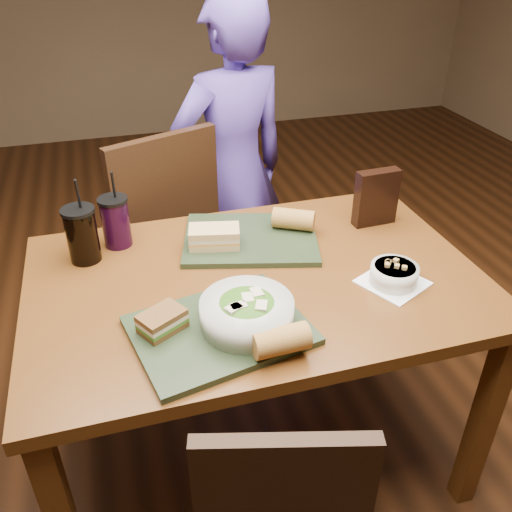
{
  "coord_description": "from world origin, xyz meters",
  "views": [
    {
      "loc": [
        -0.37,
        -1.25,
        1.64
      ],
      "look_at": [
        0.0,
        0.0,
        0.82
      ],
      "focal_mm": 38.0,
      "sensor_mm": 36.0,
      "label": 1
    }
  ],
  "objects_px": {
    "baguette_near": "(281,340)",
    "cup_cola": "(82,234)",
    "dining_table": "(256,301)",
    "tray_near": "(220,330)",
    "tray_far": "(251,239)",
    "chair_far": "(167,233)",
    "baguette_far": "(294,219)",
    "chip_bag": "(376,198)",
    "salad_bowl": "(247,311)",
    "diner": "(233,173)",
    "sandwich_far": "(214,237)",
    "cup_berry": "(116,221)",
    "soup_bowl": "(394,274)",
    "sandwich_near": "(162,321)"
  },
  "relations": [
    {
      "from": "dining_table",
      "to": "diner",
      "type": "height_order",
      "value": "diner"
    },
    {
      "from": "chair_far",
      "to": "tray_far",
      "type": "distance_m",
      "value": 0.56
    },
    {
      "from": "diner",
      "to": "salad_bowl",
      "type": "xyz_separation_m",
      "value": [
        -0.22,
        -1.03,
        0.09
      ]
    },
    {
      "from": "baguette_far",
      "to": "chip_bag",
      "type": "bearing_deg",
      "value": -2.33
    },
    {
      "from": "cup_cola",
      "to": "tray_far",
      "type": "bearing_deg",
      "value": -3.99
    },
    {
      "from": "salad_bowl",
      "to": "soup_bowl",
      "type": "height_order",
      "value": "salad_bowl"
    },
    {
      "from": "dining_table",
      "to": "tray_near",
      "type": "bearing_deg",
      "value": -126.16
    },
    {
      "from": "salad_bowl",
      "to": "diner",
      "type": "bearing_deg",
      "value": 77.73
    },
    {
      "from": "baguette_near",
      "to": "cup_cola",
      "type": "relative_size",
      "value": 0.5
    },
    {
      "from": "salad_bowl",
      "to": "chair_far",
      "type": "bearing_deg",
      "value": 95.6
    },
    {
      "from": "tray_near",
      "to": "soup_bowl",
      "type": "distance_m",
      "value": 0.53
    },
    {
      "from": "tray_near",
      "to": "sandwich_near",
      "type": "relative_size",
      "value": 3.18
    },
    {
      "from": "baguette_near",
      "to": "chip_bag",
      "type": "height_order",
      "value": "chip_bag"
    },
    {
      "from": "sandwich_far",
      "to": "baguette_far",
      "type": "distance_m",
      "value": 0.27
    },
    {
      "from": "dining_table",
      "to": "salad_bowl",
      "type": "xyz_separation_m",
      "value": [
        -0.09,
        -0.22,
        0.15
      ]
    },
    {
      "from": "chip_bag",
      "to": "diner",
      "type": "bearing_deg",
      "value": 115.91
    },
    {
      "from": "diner",
      "to": "tray_near",
      "type": "distance_m",
      "value": 1.07
    },
    {
      "from": "dining_table",
      "to": "baguette_far",
      "type": "bearing_deg",
      "value": 48.06
    },
    {
      "from": "cup_berry",
      "to": "chip_bag",
      "type": "height_order",
      "value": "cup_berry"
    },
    {
      "from": "diner",
      "to": "baguette_near",
      "type": "height_order",
      "value": "diner"
    },
    {
      "from": "diner",
      "to": "soup_bowl",
      "type": "xyz_separation_m",
      "value": [
        0.23,
        -0.95,
        0.06
      ]
    },
    {
      "from": "cup_cola",
      "to": "baguette_near",
      "type": "bearing_deg",
      "value": -53.32
    },
    {
      "from": "tray_far",
      "to": "sandwich_near",
      "type": "distance_m",
      "value": 0.51
    },
    {
      "from": "dining_table",
      "to": "baguette_near",
      "type": "relative_size",
      "value": 9.72
    },
    {
      "from": "tray_far",
      "to": "baguette_far",
      "type": "height_order",
      "value": "baguette_far"
    },
    {
      "from": "tray_near",
      "to": "salad_bowl",
      "type": "relative_size",
      "value": 1.79
    },
    {
      "from": "diner",
      "to": "cup_berry",
      "type": "height_order",
      "value": "diner"
    },
    {
      "from": "sandwich_far",
      "to": "baguette_near",
      "type": "xyz_separation_m",
      "value": [
        0.04,
        -0.52,
        0.0
      ]
    },
    {
      "from": "tray_far",
      "to": "sandwich_near",
      "type": "height_order",
      "value": "sandwich_near"
    },
    {
      "from": "soup_bowl",
      "to": "salad_bowl",
      "type": "bearing_deg",
      "value": -169.98
    },
    {
      "from": "sandwich_near",
      "to": "baguette_near",
      "type": "xyz_separation_m",
      "value": [
        0.25,
        -0.16,
        0.01
      ]
    },
    {
      "from": "cup_cola",
      "to": "chip_bag",
      "type": "xyz_separation_m",
      "value": [
        0.94,
        -0.04,
        0.01
      ]
    },
    {
      "from": "tray_far",
      "to": "dining_table",
      "type": "bearing_deg",
      "value": -101.35
    },
    {
      "from": "chair_far",
      "to": "sandwich_near",
      "type": "relative_size",
      "value": 7.54
    },
    {
      "from": "chair_far",
      "to": "soup_bowl",
      "type": "height_order",
      "value": "chair_far"
    },
    {
      "from": "cup_cola",
      "to": "chip_bag",
      "type": "relative_size",
      "value": 1.4
    },
    {
      "from": "chip_bag",
      "to": "dining_table",
      "type": "bearing_deg",
      "value": -160.23
    },
    {
      "from": "chip_bag",
      "to": "baguette_far",
      "type": "bearing_deg",
      "value": 174.67
    },
    {
      "from": "dining_table",
      "to": "cup_cola",
      "type": "distance_m",
      "value": 0.55
    },
    {
      "from": "cup_cola",
      "to": "chip_bag",
      "type": "bearing_deg",
      "value": -2.13
    },
    {
      "from": "diner",
      "to": "tray_near",
      "type": "height_order",
      "value": "diner"
    },
    {
      "from": "tray_near",
      "to": "tray_far",
      "type": "bearing_deg",
      "value": 64.49
    },
    {
      "from": "sandwich_near",
      "to": "chip_bag",
      "type": "distance_m",
      "value": 0.86
    },
    {
      "from": "tray_far",
      "to": "cup_cola",
      "type": "distance_m",
      "value": 0.52
    },
    {
      "from": "baguette_near",
      "to": "baguette_far",
      "type": "relative_size",
      "value": 0.99
    },
    {
      "from": "dining_table",
      "to": "chair_far",
      "type": "xyz_separation_m",
      "value": [
        -0.18,
        0.68,
        -0.11
      ]
    },
    {
      "from": "sandwich_far",
      "to": "cup_berry",
      "type": "relative_size",
      "value": 0.68
    },
    {
      "from": "diner",
      "to": "tray_near",
      "type": "xyz_separation_m",
      "value": [
        -0.29,
        -1.03,
        0.04
      ]
    },
    {
      "from": "salad_bowl",
      "to": "soup_bowl",
      "type": "distance_m",
      "value": 0.46
    },
    {
      "from": "baguette_far",
      "to": "chip_bag",
      "type": "height_order",
      "value": "chip_bag"
    }
  ]
}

